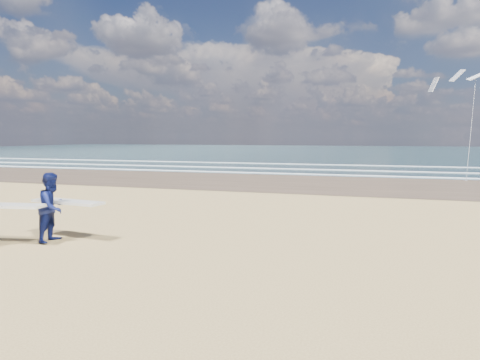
% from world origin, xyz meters
% --- Properties ---
extents(ocean, '(220.00, 100.00, 0.02)m').
position_xyz_m(ocean, '(20.00, 72.00, 0.01)').
color(ocean, '#1A3339').
rests_on(ocean, ground).
extents(surfer_far, '(2.25, 1.22, 1.85)m').
position_xyz_m(surfer_far, '(0.30, 0.82, 0.93)').
color(surfer_far, '#0C1346').
rests_on(surfer_far, ground).
extents(kite_1, '(5.46, 4.70, 8.07)m').
position_xyz_m(kite_1, '(14.68, 24.20, 4.41)').
color(kite_1, slate).
rests_on(kite_1, ground).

